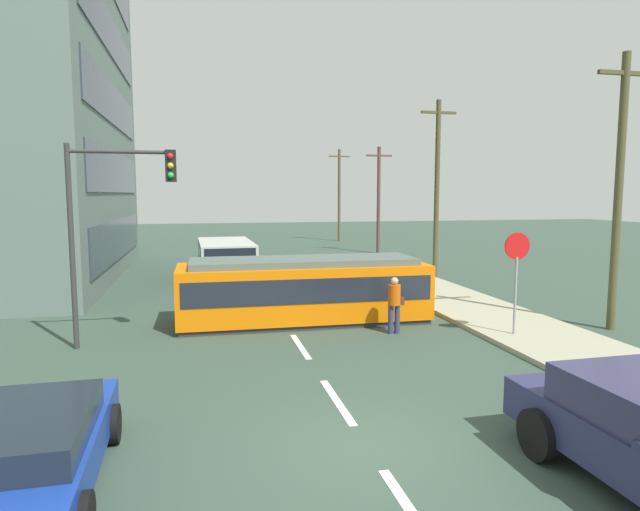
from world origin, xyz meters
name	(u,v)px	position (x,y,z in m)	size (l,w,h in m)	color
ground_plane	(279,315)	(0.00, 10.00, 0.00)	(120.00, 120.00, 0.00)	#34483B
sidewalk_curb_right	(526,330)	(6.80, 6.00, 0.07)	(3.20, 36.00, 0.14)	#A09E84
lane_stripe_1	(337,401)	(0.00, 2.00, 0.01)	(0.16, 2.40, 0.01)	silver
lane_stripe_2	(300,346)	(0.00, 6.00, 0.01)	(0.16, 2.40, 0.01)	silver
lane_stripe_3	(263,290)	(0.00, 14.81, 0.01)	(0.16, 2.40, 0.01)	silver
lane_stripe_4	(250,271)	(0.00, 20.81, 0.01)	(0.16, 2.40, 0.01)	silver
streetcar_tram	(304,289)	(0.63, 8.81, 1.06)	(7.90, 2.61, 2.06)	orange
city_bus	(226,257)	(-1.35, 18.71, 1.04)	(2.66, 5.75, 1.80)	#B5BAB4
pedestrian_crossing	(394,302)	(2.95, 6.78, 0.94)	(0.51, 0.36, 1.67)	#323555
parked_sedan_near	(24,451)	(-4.97, -0.37, 0.63)	(2.18, 4.59, 1.19)	#17379B
stop_sign	(517,262)	(6.06, 5.48, 2.19)	(0.76, 0.07, 2.88)	gray
traffic_light_mast	(112,207)	(-4.79, 7.08, 3.74)	(2.76, 0.33, 5.37)	#333333
utility_pole_near	(619,188)	(9.53, 5.81, 4.25)	(1.80, 0.24, 8.14)	#4A4729
utility_pole_mid	(437,186)	(8.78, 16.82, 4.47)	(1.80, 0.24, 8.58)	#4C4629
utility_pole_far	(379,198)	(9.49, 27.75, 3.82)	(1.80, 0.24, 7.28)	brown
utility_pole_distant	(339,194)	(9.31, 37.86, 4.13)	(1.80, 0.24, 7.89)	brown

